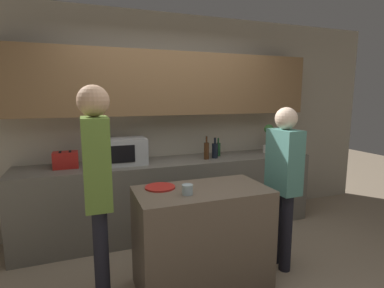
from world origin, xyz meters
TOP-DOWN VIEW (x-y plane):
  - back_wall at (0.00, 1.66)m, footprint 6.40×0.40m
  - back_counter at (0.00, 1.39)m, footprint 3.60×0.62m
  - kitchen_island at (-0.10, 0.22)m, footprint 1.13×0.61m
  - microwave at (-0.60, 1.42)m, footprint 0.52×0.39m
  - toaster at (-1.22, 1.42)m, footprint 0.26×0.16m
  - potted_plant at (1.39, 1.42)m, footprint 0.14×0.14m
  - bottle_0 at (0.41, 1.31)m, footprint 0.06×0.06m
  - bottle_1 at (0.54, 1.35)m, footprint 0.08×0.08m
  - bottle_2 at (0.63, 1.46)m, footprint 0.06×0.06m
  - plate_on_island at (-0.43, 0.37)m, footprint 0.26×0.26m
  - cup_0 at (-0.27, 0.12)m, footprint 0.09×0.09m
  - person_left at (-0.95, 0.22)m, footprint 0.23×0.34m
  - person_center at (0.75, 0.24)m, footprint 0.21×0.34m

SIDE VIEW (x-z plane):
  - kitchen_island at x=-0.10m, z-range 0.00..0.90m
  - back_counter at x=0.00m, z-range 0.00..0.90m
  - plate_on_island at x=-0.43m, z-range 0.90..0.91m
  - person_center at x=0.75m, z-range 0.14..1.72m
  - cup_0 at x=-0.27m, z-range 0.90..0.98m
  - toaster at x=-1.22m, z-range 0.90..1.08m
  - bottle_2 at x=0.63m, z-range 0.87..1.11m
  - bottle_1 at x=0.54m, z-range 0.87..1.13m
  - bottle_0 at x=0.41m, z-range 0.86..1.15m
  - microwave at x=-0.60m, z-range 0.90..1.20m
  - person_left at x=-0.95m, z-range 0.18..1.93m
  - potted_plant at x=1.39m, z-range 0.90..1.29m
  - back_wall at x=0.00m, z-range 0.19..2.89m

